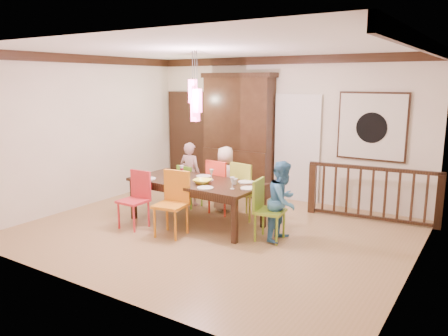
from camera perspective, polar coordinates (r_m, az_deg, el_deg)
The scene contains 37 objects.
floor at distance 7.24m, azimuth -1.17°, elevation -8.18°, with size 6.00×6.00×0.00m, color #9E7D4C.
ceiling at distance 6.84m, azimuth -1.27°, elevation 15.36°, with size 6.00×6.00×0.00m, color white.
wall_back at distance 9.06m, azimuth 7.64°, elevation 5.10°, with size 6.00×6.00×0.00m, color beige.
wall_left at distance 8.91m, azimuth -17.52°, elevation 4.57°, with size 5.00×5.00×0.00m, color beige.
wall_right at distance 5.81m, azimuth 24.20°, elevation 0.72°, with size 5.00×5.00×0.00m, color beige.
crown_molding at distance 6.84m, azimuth -1.26°, elevation 14.69°, with size 6.00×5.00×0.16m, color black, non-canonical shape.
panel_door at distance 10.31m, azimuth -4.73°, elevation 3.67°, with size 1.04×0.07×2.24m, color black.
white_doorway at distance 8.94m, azimuth 9.51°, elevation 2.37°, with size 0.97×0.05×2.22m, color silver.
painting at distance 8.42m, azimuth 18.76°, elevation 5.15°, with size 1.25×0.06×1.25m.
pendant_cluster at distance 7.26m, azimuth -3.79°, elevation 8.84°, with size 0.27×0.21×1.14m.
dining_table at distance 7.46m, azimuth -3.65°, elevation -2.22°, with size 2.33×1.11×0.75m.
chair_far_left at distance 8.49m, azimuth -4.40°, elevation -1.94°, with size 0.42×0.42×0.83m.
chair_far_mid at distance 8.04m, azimuth -0.12°, elevation -1.92°, with size 0.50×0.50×1.01m.
chair_far_right at distance 7.73m, azimuth 3.19°, elevation -2.39°, with size 0.54×0.54×1.03m.
chair_near_left at distance 7.39m, azimuth -11.80°, elevation -3.63°, with size 0.43×0.43×0.95m.
chair_near_mid at distance 6.91m, azimuth -6.99°, elevation -4.16°, with size 0.52×0.52×1.02m.
chair_end_right at distance 6.72m, azimuth 6.03°, elevation -4.98°, with size 0.48×0.48×0.94m.
china_hutch at distance 9.33m, azimuth 1.90°, elevation 4.39°, with size 1.64×0.46×2.58m.
balustrade at distance 8.06m, azimuth 18.80°, elevation -3.05°, with size 2.26×0.32×0.96m.
person_far_left at distance 8.59m, azimuth -4.43°, elevation -0.76°, with size 0.45×0.30×1.25m, color #D8A4AD.
person_far_mid at distance 8.17m, azimuth 0.19°, elevation -1.44°, with size 0.60×0.39×1.23m, color beige.
person_end_right at distance 6.73m, azimuth 7.70°, elevation -4.29°, with size 0.60×0.47×1.24m, color teal.
serving_bowl at distance 7.21m, azimuth -2.84°, elevation -1.76°, with size 0.30×0.30×0.07m, color #F4F445.
small_bowl at distance 7.60m, azimuth -5.40°, elevation -1.15°, with size 0.22×0.22×0.07m, color white.
cup_left at distance 7.51m, azimuth -6.75°, elevation -1.24°, with size 0.11×0.11×0.09m, color silver.
cup_right at distance 7.14m, azimuth 1.35°, elevation -1.79°, with size 0.11×0.11×0.10m, color silver.
plate_far_left at distance 8.04m, azimuth -6.07°, elevation -0.65°, with size 0.26×0.26×0.01m, color white.
plate_far_mid at distance 7.75m, azimuth -2.67°, elevation -1.06°, with size 0.26×0.26×0.01m, color white.
plate_far_right at distance 7.31m, azimuth 2.90°, elevation -1.82°, with size 0.26×0.26×0.01m, color white.
plate_near_left at distance 7.65m, azimuth -9.88°, elevation -1.38°, with size 0.26×0.26×0.01m, color white.
plate_near_mid at distance 6.91m, azimuth -2.46°, elevation -2.59°, with size 0.26×0.26×0.01m, color white.
plate_end_right at distance 6.89m, azimuth 3.22°, elevation -2.65°, with size 0.26×0.26×0.01m, color white.
wine_glass_a at distance 7.81m, azimuth -5.54°, elevation -0.35°, with size 0.08×0.08×0.19m, color #590C19, non-canonical shape.
wine_glass_b at distance 7.45m, azimuth -1.65°, elevation -0.87°, with size 0.08×0.08×0.19m, color silver, non-canonical shape.
wine_glass_c at distance 7.30m, azimuth -5.23°, elevation -1.16°, with size 0.08×0.08×0.19m, color #590C19, non-canonical shape.
wine_glass_d at distance 6.84m, azimuth 1.08°, elevation -1.97°, with size 0.08×0.08×0.19m, color silver, non-canonical shape.
napkin at distance 7.21m, azimuth -5.81°, elevation -2.05°, with size 0.18×0.14×0.01m, color #D83359.
Camera 1 is at (3.80, -5.67, 2.42)m, focal length 35.00 mm.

